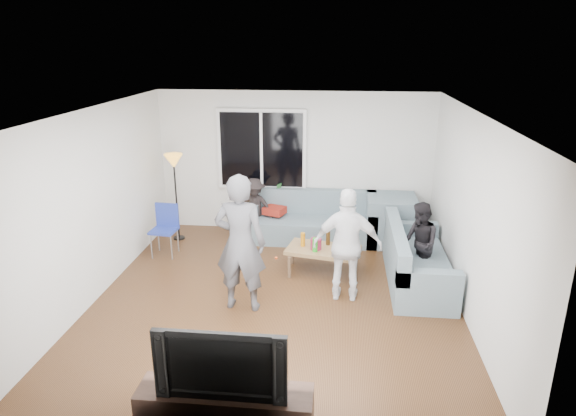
# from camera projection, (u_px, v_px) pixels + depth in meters

# --- Properties ---
(floor) EXTENTS (5.00, 5.50, 0.04)m
(floor) POSITION_uv_depth(u_px,v_px,m) (276.00, 300.00, 6.99)
(floor) COLOR #56351C
(floor) RESTS_ON ground
(ceiling) EXTENTS (5.00, 5.50, 0.04)m
(ceiling) POSITION_uv_depth(u_px,v_px,m) (275.00, 110.00, 6.15)
(ceiling) COLOR white
(ceiling) RESTS_ON ground
(wall_back) EXTENTS (5.00, 0.04, 2.60)m
(wall_back) POSITION_uv_depth(u_px,v_px,m) (295.00, 163.00, 9.18)
(wall_back) COLOR silver
(wall_back) RESTS_ON ground
(wall_front) EXTENTS (5.00, 0.04, 2.60)m
(wall_front) POSITION_uv_depth(u_px,v_px,m) (231.00, 324.00, 3.96)
(wall_front) COLOR silver
(wall_front) RESTS_ON ground
(wall_left) EXTENTS (0.04, 5.50, 2.60)m
(wall_left) POSITION_uv_depth(u_px,v_px,m) (93.00, 205.00, 6.82)
(wall_left) COLOR silver
(wall_left) RESTS_ON ground
(wall_right) EXTENTS (0.04, 5.50, 2.60)m
(wall_right) POSITION_uv_depth(u_px,v_px,m) (473.00, 218.00, 6.32)
(wall_right) COLOR silver
(wall_right) RESTS_ON ground
(window_frame) EXTENTS (1.62, 0.06, 1.47)m
(window_frame) POSITION_uv_depth(u_px,v_px,m) (262.00, 150.00, 9.09)
(window_frame) COLOR white
(window_frame) RESTS_ON wall_back
(window_glass) EXTENTS (1.50, 0.02, 1.35)m
(window_glass) POSITION_uv_depth(u_px,v_px,m) (261.00, 150.00, 9.05)
(window_glass) COLOR black
(window_glass) RESTS_ON window_frame
(window_mullion) EXTENTS (0.05, 0.03, 1.35)m
(window_mullion) POSITION_uv_depth(u_px,v_px,m) (261.00, 150.00, 9.04)
(window_mullion) COLOR white
(window_mullion) RESTS_ON window_frame
(radiator) EXTENTS (1.30, 0.12, 0.62)m
(radiator) POSITION_uv_depth(u_px,v_px,m) (263.00, 214.00, 9.44)
(radiator) COLOR silver
(radiator) RESTS_ON floor
(potted_plant) EXTENTS (0.22, 0.20, 0.33)m
(potted_plant) POSITION_uv_depth(u_px,v_px,m) (277.00, 191.00, 9.24)
(potted_plant) COLOR #286629
(potted_plant) RESTS_ON radiator
(vase) EXTENTS (0.16, 0.16, 0.17)m
(vase) POSITION_uv_depth(u_px,v_px,m) (240.00, 194.00, 9.33)
(vase) COLOR white
(vase) RESTS_ON radiator
(sofa_back_section) EXTENTS (2.30, 0.85, 0.85)m
(sofa_back_section) POSITION_uv_depth(u_px,v_px,m) (312.00, 217.00, 8.95)
(sofa_back_section) COLOR slate
(sofa_back_section) RESTS_ON floor
(sofa_right_section) EXTENTS (2.00, 0.85, 0.85)m
(sofa_right_section) POSITION_uv_depth(u_px,v_px,m) (419.00, 256.00, 7.34)
(sofa_right_section) COLOR slate
(sofa_right_section) RESTS_ON floor
(sofa_corner) EXTENTS (0.85, 0.85, 0.85)m
(sofa_corner) POSITION_uv_depth(u_px,v_px,m) (391.00, 220.00, 8.82)
(sofa_corner) COLOR slate
(sofa_corner) RESTS_ON floor
(cushion_yellow) EXTENTS (0.41, 0.35, 0.14)m
(cushion_yellow) POSITION_uv_depth(u_px,v_px,m) (242.00, 211.00, 9.03)
(cushion_yellow) COLOR #BA7B1B
(cushion_yellow) RESTS_ON sofa_back_section
(cushion_red) EXTENTS (0.44, 0.41, 0.13)m
(cushion_red) POSITION_uv_depth(u_px,v_px,m) (274.00, 210.00, 9.05)
(cushion_red) COLOR maroon
(cushion_red) RESTS_ON sofa_back_section
(coffee_table) EXTENTS (1.20, 0.80, 0.40)m
(coffee_table) POSITION_uv_depth(u_px,v_px,m) (323.00, 260.00, 7.74)
(coffee_table) COLOR #977049
(coffee_table) RESTS_ON floor
(pitcher) EXTENTS (0.17, 0.17, 0.17)m
(pitcher) POSITION_uv_depth(u_px,v_px,m) (316.00, 244.00, 7.63)
(pitcher) COLOR maroon
(pitcher) RESTS_ON coffee_table
(side_chair) EXTENTS (0.43, 0.43, 0.86)m
(side_chair) POSITION_uv_depth(u_px,v_px,m) (164.00, 231.00, 8.29)
(side_chair) COLOR navy
(side_chair) RESTS_ON floor
(floor_lamp) EXTENTS (0.32, 0.32, 1.56)m
(floor_lamp) POSITION_uv_depth(u_px,v_px,m) (176.00, 198.00, 8.87)
(floor_lamp) COLOR orange
(floor_lamp) RESTS_ON floor
(player_left) EXTENTS (0.71, 0.49, 1.86)m
(player_left) POSITION_uv_depth(u_px,v_px,m) (240.00, 243.00, 6.49)
(player_left) COLOR #48484C
(player_left) RESTS_ON floor
(player_right) EXTENTS (0.95, 0.43, 1.60)m
(player_right) POSITION_uv_depth(u_px,v_px,m) (348.00, 245.00, 6.77)
(player_right) COLOR white
(player_right) RESTS_ON floor
(spectator_right) EXTENTS (0.60, 0.69, 1.23)m
(spectator_right) POSITION_uv_depth(u_px,v_px,m) (419.00, 243.00, 7.31)
(spectator_right) COLOR black
(spectator_right) RESTS_ON floor
(spectator_back) EXTENTS (0.77, 0.52, 1.11)m
(spectator_back) POSITION_uv_depth(u_px,v_px,m) (254.00, 208.00, 9.05)
(spectator_back) COLOR black
(spectator_back) RESTS_ON floor
(tv_console) EXTENTS (1.60, 0.40, 0.44)m
(tv_console) POSITION_uv_depth(u_px,v_px,m) (226.00, 410.00, 4.57)
(tv_console) COLOR #35221A
(tv_console) RESTS_ON floor
(television) EXTENTS (1.17, 0.15, 0.67)m
(television) POSITION_uv_depth(u_px,v_px,m) (223.00, 359.00, 4.40)
(television) COLOR black
(television) RESTS_ON tv_console
(bottle_c) EXTENTS (0.07, 0.07, 0.23)m
(bottle_c) POSITION_uv_depth(u_px,v_px,m) (328.00, 238.00, 7.78)
(bottle_c) COLOR #311F0B
(bottle_c) RESTS_ON coffee_table
(bottle_a) EXTENTS (0.07, 0.07, 0.22)m
(bottle_a) POSITION_uv_depth(u_px,v_px,m) (303.00, 239.00, 7.73)
(bottle_a) COLOR #BC6F0B
(bottle_a) RESTS_ON coffee_table
(bottle_b) EXTENTS (0.08, 0.08, 0.22)m
(bottle_b) POSITION_uv_depth(u_px,v_px,m) (315.00, 245.00, 7.53)
(bottle_b) COLOR #1D9F1C
(bottle_b) RESTS_ON coffee_table
(bottle_e) EXTENTS (0.07, 0.07, 0.22)m
(bottle_e) POSITION_uv_depth(u_px,v_px,m) (349.00, 239.00, 7.73)
(bottle_e) COLOR black
(bottle_e) RESTS_ON coffee_table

